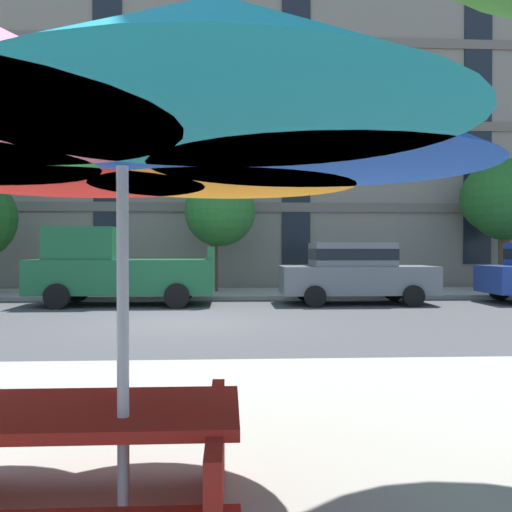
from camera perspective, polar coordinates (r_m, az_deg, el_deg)
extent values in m
plane|color=#424244|center=(11.86, -7.69, -7.01)|extent=(120.00, 120.00, 0.00)
cube|color=#9E998E|center=(18.60, -5.96, -3.98)|extent=(56.00, 3.60, 0.12)
cube|color=gray|center=(27.15, -5.06, 10.97)|extent=(43.08, 12.00, 12.80)
cube|color=#6B6056|center=(20.75, -5.66, 5.20)|extent=(42.22, 0.08, 0.36)
cube|color=#6B6056|center=(21.23, -5.67, 13.84)|extent=(42.22, 0.08, 0.36)
cube|color=#6B6056|center=(22.18, -5.68, 21.92)|extent=(42.22, 0.08, 0.36)
cube|color=black|center=(21.80, -15.46, 14.55)|extent=(1.10, 0.06, 11.60)
cube|color=black|center=(21.48, 4.27, 14.79)|extent=(1.10, 0.06, 11.60)
cube|color=black|center=(23.46, 22.47, 13.53)|extent=(1.10, 0.06, 11.60)
cube|color=#195933|center=(15.71, -13.82, -2.10)|extent=(5.10, 1.90, 0.96)
cube|color=#195933|center=(15.93, -17.72, 1.27)|extent=(1.90, 1.75, 0.90)
cube|color=#195933|center=(15.41, -4.77, 0.32)|extent=(0.16, 1.75, 0.36)
cylinder|color=black|center=(16.46, -7.76, -3.63)|extent=(0.68, 0.22, 0.68)
cylinder|color=black|center=(14.58, -8.39, -4.20)|extent=(0.68, 0.22, 0.68)
cylinder|color=black|center=(17.02, -18.45, -3.51)|extent=(0.68, 0.22, 0.68)
cylinder|color=black|center=(15.20, -20.37, -4.04)|extent=(0.68, 0.22, 0.68)
cube|color=slate|center=(15.88, 10.63, -2.49)|extent=(4.40, 1.76, 0.80)
cube|color=slate|center=(15.82, 10.11, 0.18)|extent=(2.30, 1.55, 0.68)
cube|color=black|center=(15.82, 10.11, 0.18)|extent=(2.32, 1.57, 0.32)
cylinder|color=black|center=(17.11, 14.38, -3.61)|extent=(0.60, 0.22, 0.60)
cylinder|color=black|center=(15.45, 16.33, -4.09)|extent=(0.60, 0.22, 0.60)
cylinder|color=black|center=(16.51, 5.29, -3.75)|extent=(0.60, 0.22, 0.60)
cylinder|color=black|center=(14.77, 6.27, -4.29)|extent=(0.60, 0.22, 0.60)
cylinder|color=black|center=(18.39, 24.41, -3.35)|extent=(0.60, 0.22, 0.60)
cylinder|color=#4C3823|center=(18.72, -4.47, -0.90)|extent=(0.25, 0.25, 2.11)
sphere|color=#2D702D|center=(18.94, -3.86, 4.81)|extent=(2.50, 2.50, 2.50)
sphere|color=#2D702D|center=(18.66, -4.09, 4.47)|extent=(1.93, 1.93, 1.93)
cylinder|color=brown|center=(21.28, 24.82, -0.39)|extent=(0.40, 0.40, 2.39)
sphere|color=#236023|center=(21.63, 25.12, 5.74)|extent=(2.74, 2.74, 2.74)
sphere|color=#236023|center=(21.41, 24.12, 5.64)|extent=(2.53, 2.53, 2.53)
sphere|color=#236023|center=(21.36, 24.96, 4.89)|extent=(2.51, 2.51, 2.51)
cylinder|color=silver|center=(2.78, -13.94, -6.92)|extent=(0.06, 0.06, 2.48)
cone|color=blue|center=(2.82, 6.82, 13.89)|extent=(1.74, 1.74, 0.46)
cone|color=orange|center=(3.62, -3.46, 10.96)|extent=(1.74, 1.74, 0.46)
cone|color=red|center=(3.76, -19.00, 10.53)|extent=(1.74, 1.74, 0.46)
cone|color=#199EB2|center=(1.95, -3.92, 19.86)|extent=(1.74, 1.74, 0.46)
cone|color=blue|center=(2.84, -14.01, 14.61)|extent=(1.66, 1.66, 0.54)
cube|color=red|center=(3.12, -19.25, -15.45)|extent=(1.80, 0.80, 0.06)
cube|color=red|center=(3.78, -16.47, -17.27)|extent=(1.80, 0.28, 0.05)
cube|color=red|center=(3.13, -4.23, -22.54)|extent=(0.08, 1.40, 0.74)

